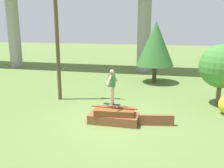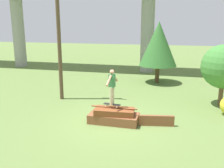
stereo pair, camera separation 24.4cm
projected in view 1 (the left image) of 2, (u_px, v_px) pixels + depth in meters
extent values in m
plane|color=olive|center=(114.00, 122.00, 10.37)|extent=(80.00, 80.00, 0.00)
cube|color=brown|center=(114.00, 118.00, 10.32)|extent=(2.03, 0.97, 0.37)
cube|color=brown|center=(114.00, 112.00, 10.20)|extent=(1.68, 0.92, 0.27)
cylinder|color=brown|center=(114.00, 107.00, 10.21)|extent=(1.94, 0.06, 0.06)
cube|color=brown|center=(157.00, 120.00, 10.01)|extent=(1.40, 0.38, 0.43)
cube|color=black|center=(112.00, 104.00, 10.26)|extent=(0.75, 0.32, 0.01)
cylinder|color=silver|center=(119.00, 106.00, 10.26)|extent=(0.06, 0.04, 0.05)
cylinder|color=silver|center=(117.00, 107.00, 10.10)|extent=(0.06, 0.04, 0.05)
cylinder|color=silver|center=(107.00, 104.00, 10.45)|extent=(0.06, 0.04, 0.05)
cylinder|color=silver|center=(106.00, 105.00, 10.29)|extent=(0.06, 0.04, 0.05)
cylinder|color=#C6B78E|center=(113.00, 95.00, 10.25)|extent=(0.12, 0.12, 0.73)
cylinder|color=#C6B78E|center=(111.00, 96.00, 10.10)|extent=(0.12, 0.12, 0.73)
cube|color=#2D6638|center=(112.00, 81.00, 10.03)|extent=(0.25, 0.24, 0.53)
sphere|color=#A37556|center=(112.00, 72.00, 9.94)|extent=(0.19, 0.19, 0.19)
cylinder|color=#A37556|center=(115.00, 78.00, 10.28)|extent=(0.16, 0.46, 0.39)
cylinder|color=#A37556|center=(109.00, 81.00, 9.74)|extent=(0.16, 0.46, 0.39)
cylinder|color=#9E9E99|center=(14.00, 30.00, 23.18)|extent=(1.10, 1.10, 6.86)
cylinder|color=#9E9E99|center=(144.00, 31.00, 20.58)|extent=(1.10, 1.10, 6.86)
cylinder|color=brown|center=(56.00, 23.00, 12.61)|extent=(0.20, 0.20, 8.05)
cylinder|color=#4C3823|center=(154.00, 74.00, 17.34)|extent=(0.29, 0.29, 1.19)
cone|color=#336B2D|center=(156.00, 44.00, 16.85)|extent=(2.54, 2.54, 2.96)
cylinder|color=brown|center=(218.00, 94.00, 12.56)|extent=(0.22, 0.22, 1.05)
sphere|color=#428438|center=(221.00, 66.00, 12.22)|extent=(2.16, 2.16, 2.16)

